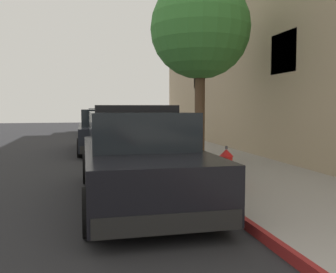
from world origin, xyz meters
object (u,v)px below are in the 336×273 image
(parked_car_silver_ahead, at_px, (104,131))
(parked_car_dark_far, at_px, (102,121))
(street_tree, at_px, (200,29))
(police_cruiser, at_px, (138,158))
(fire_hydrant, at_px, (226,167))

(parked_car_silver_ahead, distance_m, parked_car_dark_far, 9.57)
(parked_car_silver_ahead, height_order, street_tree, street_tree)
(police_cruiser, bearing_deg, street_tree, 56.31)
(police_cruiser, distance_m, street_tree, 4.93)
(parked_car_dark_far, bearing_deg, police_cruiser, -90.64)
(parked_car_dark_far, bearing_deg, street_tree, -81.90)
(street_tree, bearing_deg, parked_car_dark_far, 98.10)
(police_cruiser, bearing_deg, parked_car_dark_far, 89.36)
(police_cruiser, xyz_separation_m, parked_car_dark_far, (0.19, 17.20, -0.00))
(police_cruiser, xyz_separation_m, fire_hydrant, (1.74, 0.21, -0.26))
(police_cruiser, relative_size, parked_car_silver_ahead, 1.00)
(fire_hydrant, bearing_deg, police_cruiser, -173.08)
(parked_car_silver_ahead, height_order, fire_hydrant, parked_car_silver_ahead)
(street_tree, bearing_deg, fire_hydrant, -98.02)
(parked_car_dark_far, xyz_separation_m, street_tree, (1.98, -13.94, 2.99))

